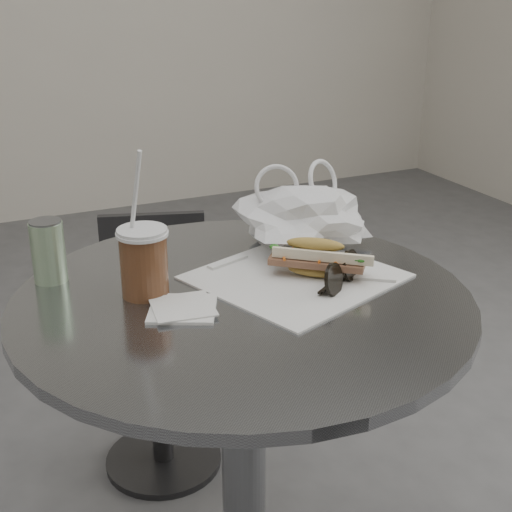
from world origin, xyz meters
name	(u,v)px	position (x,y,z in m)	size (l,w,h in m)	color
cafe_table	(244,434)	(0.00, 0.20, 0.47)	(0.76, 0.76, 0.74)	slate
chair_far	(158,360)	(0.02, 0.80, 0.29)	(0.35, 0.38, 0.65)	#2E2E31
sandwich_paper	(295,276)	(0.11, 0.23, 0.74)	(0.31, 0.29, 0.00)	white
banh_mi	(316,259)	(0.15, 0.21, 0.78)	(0.20, 0.19, 0.07)	#B89745
iced_coffee	(144,261)	(-0.14, 0.27, 0.80)	(0.08, 0.08, 0.25)	brown
sunglasses	(341,275)	(0.16, 0.16, 0.76)	(0.11, 0.09, 0.06)	black
plastic_bag	(305,219)	(0.19, 0.34, 0.80)	(0.24, 0.19, 0.12)	silver
napkin_stack	(183,308)	(-0.11, 0.19, 0.74)	(0.14, 0.14, 0.01)	white
drink_can	(48,251)	(-0.28, 0.39, 0.79)	(0.06, 0.06, 0.11)	#6DAA63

